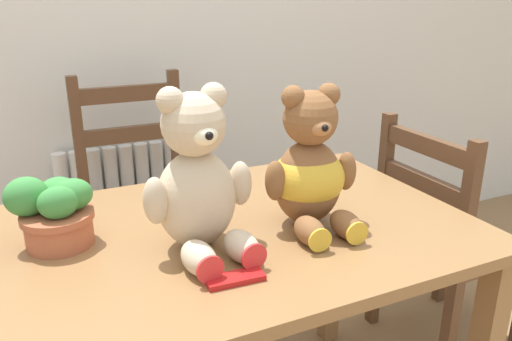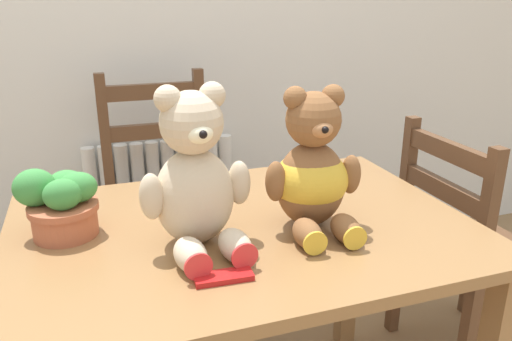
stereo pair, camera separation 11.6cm
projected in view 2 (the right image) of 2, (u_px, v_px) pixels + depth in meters
radiator at (164, 219)px, 2.31m from camera, size 0.67×0.10×0.68m
dining_table at (243, 265)px, 1.29m from camera, size 1.14×0.79×0.74m
wooden_chair_behind at (163, 206)px, 1.99m from camera, size 0.42×0.39×1.01m
wooden_chair_side at (467, 248)px, 1.76m from camera, size 0.41×0.43×0.88m
teddy_bear_left at (196, 179)px, 1.10m from camera, size 0.26×0.27×0.37m
teddy_bear_right at (313, 172)px, 1.20m from camera, size 0.24×0.26×0.35m
potted_plant at (61, 203)px, 1.18m from camera, size 0.19×0.17×0.17m
chocolate_bar at (224, 277)px, 1.01m from camera, size 0.12×0.05×0.01m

